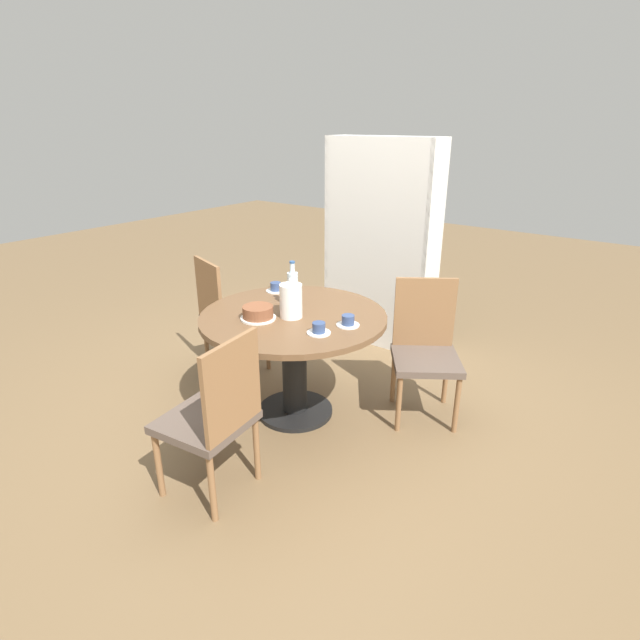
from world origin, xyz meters
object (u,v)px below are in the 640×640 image
(chair_b, at_px, (214,415))
(coffee_pot, at_px, (291,300))
(chair_a, at_px, (227,313))
(bookshelf, at_px, (379,246))
(chair_c, at_px, (425,348))
(water_bottle, at_px, (293,288))
(cake_main, at_px, (258,313))
(cup_c, at_px, (319,329))
(cup_b, at_px, (276,288))
(cup_a, at_px, (348,321))

(chair_b, bearing_deg, coffee_pot, -176.21)
(chair_a, relative_size, bookshelf, 0.52)
(chair_c, xyz_separation_m, water_bottle, (-0.76, -0.42, 0.37))
(cake_main, distance_m, cup_c, 0.43)
(water_bottle, bearing_deg, bookshelf, 94.47)
(cup_b, bearing_deg, coffee_pot, -37.75)
(water_bottle, bearing_deg, cup_a, -7.36)
(bookshelf, xyz_separation_m, cake_main, (0.07, -1.56, -0.11))
(bookshelf, distance_m, cup_a, 1.45)
(chair_b, height_order, cup_b, chair_b)
(chair_c, height_order, cake_main, chair_c)
(water_bottle, bearing_deg, chair_c, 29.10)
(bookshelf, bearing_deg, chair_a, 61.61)
(bookshelf, bearing_deg, cup_c, 108.32)
(coffee_pot, distance_m, water_bottle, 0.19)
(chair_b, xyz_separation_m, cup_a, (0.21, 0.89, 0.27))
(chair_a, height_order, chair_c, same)
(cup_a, xyz_separation_m, cup_b, (-0.77, 0.22, 0.00))
(bookshelf, relative_size, cake_main, 8.00)
(chair_b, xyz_separation_m, cake_main, (-0.29, 0.65, 0.28))
(chair_c, xyz_separation_m, coffee_pot, (-0.65, -0.58, 0.36))
(water_bottle, height_order, cup_b, water_bottle)
(chair_c, distance_m, water_bottle, 0.94)
(chair_c, distance_m, bookshelf, 1.26)
(cup_a, relative_size, cup_c, 1.00)
(cup_a, bearing_deg, cake_main, -154.32)
(cup_a, bearing_deg, coffee_pot, -165.66)
(chair_b, xyz_separation_m, cup_c, (0.14, 0.69, 0.27))
(chair_c, relative_size, bookshelf, 0.52)
(chair_b, bearing_deg, water_bottle, -171.44)
(chair_a, xyz_separation_m, cup_b, (0.44, 0.08, 0.27))
(chair_a, xyz_separation_m, cake_main, (0.71, -0.38, 0.28))
(cup_a, distance_m, cup_c, 0.21)
(cake_main, relative_size, cup_b, 1.58)
(chair_b, bearing_deg, cup_c, 161.53)
(cup_c, bearing_deg, coffee_pot, 160.32)
(chair_a, distance_m, coffee_pot, 0.95)
(cup_a, bearing_deg, chair_a, 173.26)
(coffee_pot, height_order, cup_a, coffee_pot)
(water_bottle, bearing_deg, chair_b, -74.26)
(chair_c, distance_m, cup_a, 0.62)
(chair_a, bearing_deg, coffee_pot, -177.90)
(cup_b, bearing_deg, chair_c, 13.82)
(cup_a, distance_m, cup_b, 0.80)
(coffee_pot, bearing_deg, cup_a, 14.34)
(chair_b, relative_size, cup_c, 6.56)
(chair_a, relative_size, cup_b, 6.56)
(chair_b, height_order, water_bottle, water_bottle)
(bookshelf, bearing_deg, cake_main, 92.63)
(water_bottle, relative_size, cup_a, 2.21)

